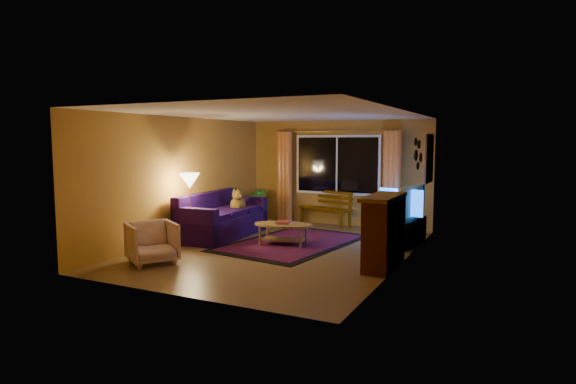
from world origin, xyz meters
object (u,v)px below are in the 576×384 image
at_px(bench, 325,217).
at_px(floor_lamp, 190,209).
at_px(coffee_table, 283,234).
at_px(armchair, 152,241).
at_px(tv_console, 405,232).
at_px(sofa, 223,215).

bearing_deg(bench, floor_lamp, -98.98).
relative_size(bench, coffee_table, 1.17).
height_order(armchair, tv_console, armchair).
xyz_separation_m(bench, tv_console, (2.21, -1.38, 0.05)).
bearing_deg(coffee_table, bench, 92.17).
bearing_deg(armchair, bench, 17.34).
bearing_deg(coffee_table, floor_lamp, -158.82).
relative_size(sofa, armchair, 3.02).
bearing_deg(tv_console, coffee_table, -145.80).
bearing_deg(tv_console, floor_lamp, -147.79).
relative_size(bench, floor_lamp, 0.99).
distance_m(floor_lamp, coffee_table, 1.90).
relative_size(armchair, floor_lamp, 0.55).
height_order(sofa, armchair, sofa).
height_order(sofa, coffee_table, sofa).
height_order(bench, tv_console, tv_console).
bearing_deg(bench, tv_console, -13.13).
bearing_deg(sofa, tv_console, 9.55).
distance_m(sofa, coffee_table, 1.58).
bearing_deg(tv_console, bench, 156.49).
bearing_deg(coffee_table, sofa, 171.61).
relative_size(bench, armchair, 1.82).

